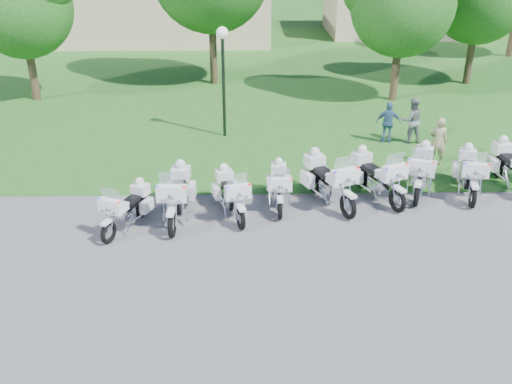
{
  "coord_description": "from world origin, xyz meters",
  "views": [
    {
      "loc": [
        -0.78,
        -12.69,
        7.65
      ],
      "look_at": [
        -0.47,
        1.2,
        0.95
      ],
      "focal_mm": 40.0,
      "sensor_mm": 36.0,
      "label": 1
    }
  ],
  "objects_px": {
    "motorcycle_0": "(127,207)",
    "motorcycle_3": "(279,185)",
    "bystander_b": "(412,121)",
    "bystander_c": "(388,123)",
    "motorcycle_2": "(231,193)",
    "motorcycle_7": "(470,172)",
    "motorcycle_5": "(376,175)",
    "bystander_a": "(438,141)",
    "motorcycle_6": "(421,170)",
    "motorcycle_1": "(177,194)",
    "lamp_post": "(223,55)",
    "motorcycle_4": "(328,179)"
  },
  "relations": [
    {
      "from": "motorcycle_2",
      "to": "bystander_c",
      "type": "relative_size",
      "value": 1.43
    },
    {
      "from": "motorcycle_0",
      "to": "motorcycle_3",
      "type": "bearing_deg",
      "value": -139.59
    },
    {
      "from": "motorcycle_5",
      "to": "motorcycle_6",
      "type": "relative_size",
      "value": 0.98
    },
    {
      "from": "motorcycle_4",
      "to": "lamp_post",
      "type": "xyz_separation_m",
      "value": [
        -3.2,
        5.8,
        2.39
      ]
    },
    {
      "from": "motorcycle_5",
      "to": "motorcycle_6",
      "type": "bearing_deg",
      "value": 170.5
    },
    {
      "from": "motorcycle_1",
      "to": "motorcycle_7",
      "type": "bearing_deg",
      "value": -168.03
    },
    {
      "from": "motorcycle_2",
      "to": "motorcycle_7",
      "type": "distance_m",
      "value": 7.33
    },
    {
      "from": "motorcycle_1",
      "to": "motorcycle_3",
      "type": "xyz_separation_m",
      "value": [
        2.88,
        0.75,
        -0.11
      ]
    },
    {
      "from": "lamp_post",
      "to": "motorcycle_2",
      "type": "bearing_deg",
      "value": -86.83
    },
    {
      "from": "motorcycle_4",
      "to": "bystander_a",
      "type": "distance_m",
      "value": 4.97
    },
    {
      "from": "motorcycle_5",
      "to": "lamp_post",
      "type": "distance_m",
      "value": 7.6
    },
    {
      "from": "motorcycle_2",
      "to": "lamp_post",
      "type": "distance_m",
      "value": 6.91
    },
    {
      "from": "motorcycle_3",
      "to": "bystander_a",
      "type": "xyz_separation_m",
      "value": [
        5.55,
        2.91,
        0.22
      ]
    },
    {
      "from": "motorcycle_5",
      "to": "motorcycle_7",
      "type": "bearing_deg",
      "value": 161.07
    },
    {
      "from": "motorcycle_3",
      "to": "bystander_c",
      "type": "height_order",
      "value": "bystander_c"
    },
    {
      "from": "motorcycle_0",
      "to": "motorcycle_6",
      "type": "bearing_deg",
      "value": -142.97
    },
    {
      "from": "motorcycle_7",
      "to": "motorcycle_2",
      "type": "bearing_deg",
      "value": 21.71
    },
    {
      "from": "motorcycle_1",
      "to": "bystander_a",
      "type": "xyz_separation_m",
      "value": [
        8.43,
        3.66,
        0.1
      ]
    },
    {
      "from": "lamp_post",
      "to": "bystander_c",
      "type": "bearing_deg",
      "value": -8.02
    },
    {
      "from": "motorcycle_0",
      "to": "motorcycle_5",
      "type": "bearing_deg",
      "value": -143.12
    },
    {
      "from": "motorcycle_3",
      "to": "bystander_c",
      "type": "distance_m",
      "value": 6.66
    },
    {
      "from": "motorcycle_0",
      "to": "bystander_b",
      "type": "xyz_separation_m",
      "value": [
        9.4,
        6.32,
        0.25
      ]
    },
    {
      "from": "motorcycle_5",
      "to": "bystander_b",
      "type": "distance_m",
      "value": 5.16
    },
    {
      "from": "motorcycle_7",
      "to": "lamp_post",
      "type": "relative_size",
      "value": 0.58
    },
    {
      "from": "motorcycle_3",
      "to": "bystander_b",
      "type": "xyz_separation_m",
      "value": [
        5.22,
        5.04,
        0.24
      ]
    },
    {
      "from": "motorcycle_5",
      "to": "bystander_a",
      "type": "relative_size",
      "value": 1.43
    },
    {
      "from": "motorcycle_6",
      "to": "bystander_a",
      "type": "bearing_deg",
      "value": -98.25
    },
    {
      "from": "motorcycle_1",
      "to": "bystander_b",
      "type": "relative_size",
      "value": 1.52
    },
    {
      "from": "motorcycle_0",
      "to": "bystander_a",
      "type": "bearing_deg",
      "value": -133.32
    },
    {
      "from": "motorcycle_5",
      "to": "bystander_b",
      "type": "xyz_separation_m",
      "value": [
        2.29,
        4.62,
        0.14
      ]
    },
    {
      "from": "motorcycle_6",
      "to": "lamp_post",
      "type": "bearing_deg",
      "value": -19.18
    },
    {
      "from": "motorcycle_1",
      "to": "bystander_b",
      "type": "bearing_deg",
      "value": -141.76
    },
    {
      "from": "motorcycle_1",
      "to": "bystander_c",
      "type": "bearing_deg",
      "value": -138.7
    },
    {
      "from": "motorcycle_2",
      "to": "lamp_post",
      "type": "height_order",
      "value": "lamp_post"
    },
    {
      "from": "bystander_b",
      "to": "motorcycle_0",
      "type": "bearing_deg",
      "value": 27.98
    },
    {
      "from": "motorcycle_7",
      "to": "motorcycle_4",
      "type": "bearing_deg",
      "value": 19.6
    },
    {
      "from": "motorcycle_1",
      "to": "motorcycle_6",
      "type": "distance_m",
      "value": 7.44
    },
    {
      "from": "bystander_a",
      "to": "motorcycle_4",
      "type": "bearing_deg",
      "value": 49.08
    },
    {
      "from": "motorcycle_1",
      "to": "motorcycle_4",
      "type": "relative_size",
      "value": 1.04
    },
    {
      "from": "motorcycle_0",
      "to": "motorcycle_2",
      "type": "bearing_deg",
      "value": -141.83
    },
    {
      "from": "lamp_post",
      "to": "bystander_a",
      "type": "xyz_separation_m",
      "value": [
        7.3,
        -2.99,
        -2.3
      ]
    },
    {
      "from": "motorcycle_3",
      "to": "bystander_c",
      "type": "xyz_separation_m",
      "value": [
        4.36,
        5.03,
        0.17
      ]
    },
    {
      "from": "motorcycle_6",
      "to": "motorcycle_7",
      "type": "bearing_deg",
      "value": -164.45
    },
    {
      "from": "bystander_b",
      "to": "motorcycle_7",
      "type": "bearing_deg",
      "value": 92.04
    },
    {
      "from": "motorcycle_0",
      "to": "motorcycle_7",
      "type": "relative_size",
      "value": 0.84
    },
    {
      "from": "motorcycle_3",
      "to": "lamp_post",
      "type": "distance_m",
      "value": 6.65
    },
    {
      "from": "motorcycle_5",
      "to": "lamp_post",
      "type": "relative_size",
      "value": 0.57
    },
    {
      "from": "motorcycle_6",
      "to": "bystander_c",
      "type": "xyz_separation_m",
      "value": [
        -0.03,
        4.24,
        0.07
      ]
    },
    {
      "from": "motorcycle_0",
      "to": "bystander_a",
      "type": "height_order",
      "value": "bystander_a"
    },
    {
      "from": "motorcycle_1",
      "to": "motorcycle_4",
      "type": "xyz_separation_m",
      "value": [
        4.32,
        0.85,
        0.02
      ]
    }
  ]
}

